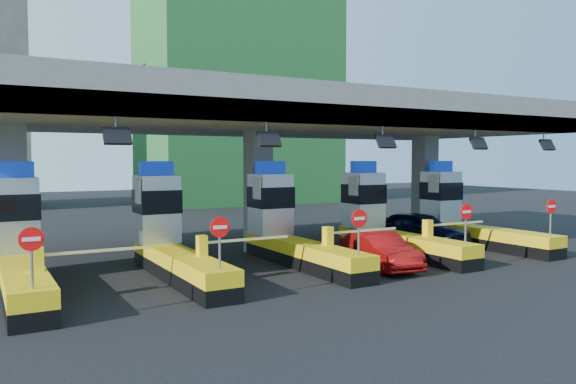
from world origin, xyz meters
TOP-DOWN VIEW (x-y plane):
  - ground at (0.00, 0.00)m, footprint 120.00×120.00m
  - toll_canopy at (0.00, 2.87)m, footprint 28.00×12.09m
  - toll_lane_far_left at (-10.00, 0.28)m, footprint 4.43×8.00m
  - toll_lane_left at (-5.00, 0.28)m, footprint 4.43×8.00m
  - toll_lane_center at (0.00, 0.28)m, footprint 4.43×8.00m
  - toll_lane_right at (5.00, 0.28)m, footprint 4.43×8.00m
  - toll_lane_far_right at (10.00, 0.28)m, footprint 4.43×8.00m
  - bg_building_scaffold at (12.00, 32.00)m, footprint 18.00×12.00m
  - van at (7.65, 0.80)m, footprint 3.07×5.32m
  - red_car at (2.45, -2.66)m, footprint 2.08×4.42m

SIDE VIEW (x-z plane):
  - ground at x=0.00m, z-range 0.00..0.00m
  - red_car at x=2.45m, z-range 0.00..1.40m
  - van at x=7.65m, z-range 0.00..1.70m
  - toll_lane_far_left at x=-10.00m, z-range -0.68..3.47m
  - toll_lane_left at x=-5.00m, z-range -0.68..3.47m
  - toll_lane_center at x=0.00m, z-range -0.68..3.47m
  - toll_lane_right at x=5.00m, z-range -0.68..3.47m
  - toll_lane_far_right at x=10.00m, z-range -0.68..3.47m
  - toll_canopy at x=0.00m, z-range 2.63..9.63m
  - bg_building_scaffold at x=12.00m, z-range 0.00..28.00m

